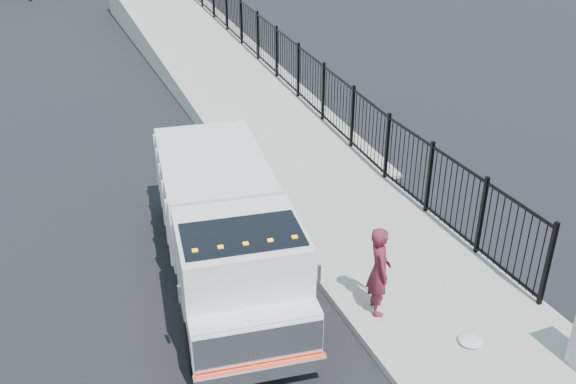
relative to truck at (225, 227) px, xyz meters
name	(u,v)px	position (x,y,z in m)	size (l,w,h in m)	color
ground	(331,293)	(1.81, -1.19, -1.33)	(120.00, 120.00, 0.00)	black
sidewalk	(470,327)	(3.74, -3.19, -1.27)	(3.55, 12.00, 0.12)	#9E998E
curb	(380,353)	(1.81, -3.19, -1.25)	(0.30, 12.00, 0.16)	#ADAAA3
ramp	(210,67)	(3.94, 14.81, -1.33)	(3.95, 24.00, 1.70)	#9E998E
iron_fence	(277,68)	(5.36, 10.81, -0.43)	(0.10, 28.00, 1.80)	black
truck	(225,227)	(0.00, 0.00, 0.00)	(3.14, 7.15, 2.37)	black
worker	(379,271)	(2.31, -2.14, -0.30)	(0.67, 0.44, 1.83)	maroon
debris	(470,340)	(3.42, -3.62, -1.16)	(0.44, 0.44, 0.11)	silver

